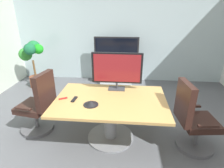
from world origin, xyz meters
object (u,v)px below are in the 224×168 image
wall_display_unit (116,68)px  remote_control (74,99)px  conference_table (111,110)px  office_chair_right (193,122)px  potted_plant (32,58)px  office_chair_left (39,108)px  conference_phone (91,103)px  tv_monitor (117,69)px

wall_display_unit → remote_control: (-0.47, -2.49, 0.29)m
conference_table → office_chair_right: size_ratio=1.56×
conference_table → remote_control: remote_control is taller
potted_plant → wall_display_unit: bearing=11.3°
office_chair_left → conference_phone: bearing=82.7°
potted_plant → remote_control: bearing=-50.2°
conference_table → office_chair_right: 1.24m
conference_table → tv_monitor: (0.07, 0.40, 0.56)m
office_chair_right → remote_control: size_ratio=6.41×
conference_phone → remote_control: size_ratio=1.29×
remote_control → conference_table: bearing=11.8°
tv_monitor → wall_display_unit: 2.13m
potted_plant → conference_phone: 2.96m
tv_monitor → conference_phone: 0.76m
conference_table → potted_plant: potted_plant is taller
office_chair_left → remote_control: bearing=86.5°
tv_monitor → potted_plant: tv_monitor is taller
remote_control → office_chair_right: bearing=3.3°
conference_phone → office_chair_left: bearing=163.5°
office_chair_right → conference_table: bearing=78.1°
office_chair_right → tv_monitor: bearing=59.6°
office_chair_right → tv_monitor: 1.42m
office_chair_right → office_chair_left: bearing=78.8°
conference_table → potted_plant: size_ratio=1.38×
remote_control → conference_phone: bearing=-20.1°
wall_display_unit → office_chair_right: bearing=-62.7°
wall_display_unit → conference_phone: 2.64m
wall_display_unit → conference_phone: bearing=-94.1°
conference_table → office_chair_right: office_chair_right is taller
office_chair_left → remote_control: 0.75m
wall_display_unit → potted_plant: 2.26m
conference_table → potted_plant: (-2.26, 1.98, 0.28)m
tv_monitor → conference_table: bearing=-99.9°
office_chair_right → remote_control: 1.81m
potted_plant → conference_phone: bearing=-47.6°
wall_display_unit → potted_plant: wall_display_unit is taller
office_chair_left → remote_control: size_ratio=6.41×
potted_plant → conference_table: bearing=-41.3°
tv_monitor → wall_display_unit: tv_monitor is taller
conference_table → office_chair_left: 1.24m
conference_table → wall_display_unit: size_ratio=1.30×
tv_monitor → remote_control: size_ratio=4.94×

